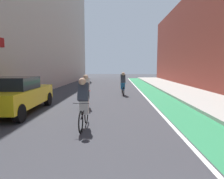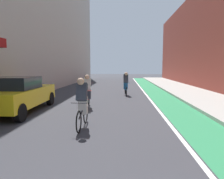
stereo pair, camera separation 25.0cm
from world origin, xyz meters
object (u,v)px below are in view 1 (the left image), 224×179
parked_sedan_yellow_cab (15,94)px  cyclist_mid (84,102)px  cyclist_far (123,83)px  cyclist_trailing (86,90)px

parked_sedan_yellow_cab → cyclist_mid: size_ratio=2.53×
parked_sedan_yellow_cab → cyclist_far: cyclist_far is taller
parked_sedan_yellow_cab → cyclist_trailing: (2.83, 1.20, 0.06)m
parked_sedan_yellow_cab → cyclist_trailing: 3.07m
parked_sedan_yellow_cab → cyclist_far: (4.70, 5.57, 0.06)m
cyclist_trailing → cyclist_far: cyclist_far is taller
cyclist_mid → cyclist_trailing: (-0.43, 3.24, -0.00)m
parked_sedan_yellow_cab → cyclist_trailing: cyclist_trailing is taller
cyclist_mid → cyclist_trailing: 3.26m
cyclist_mid → cyclist_far: 7.74m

